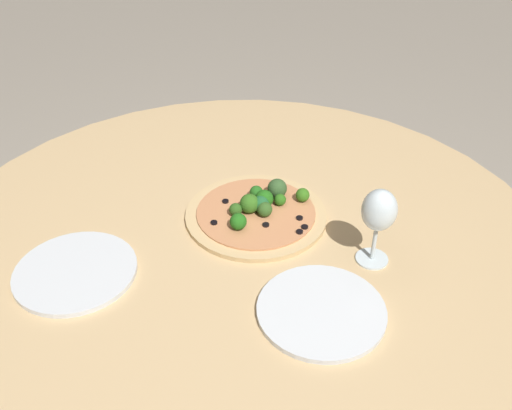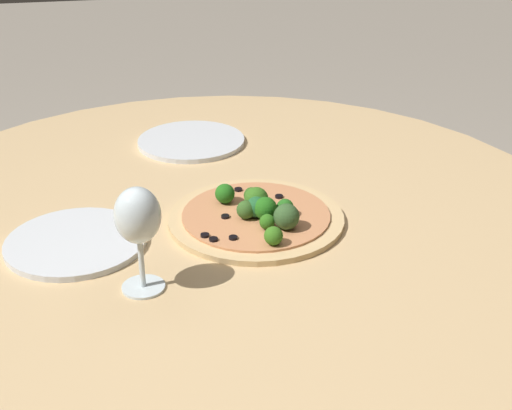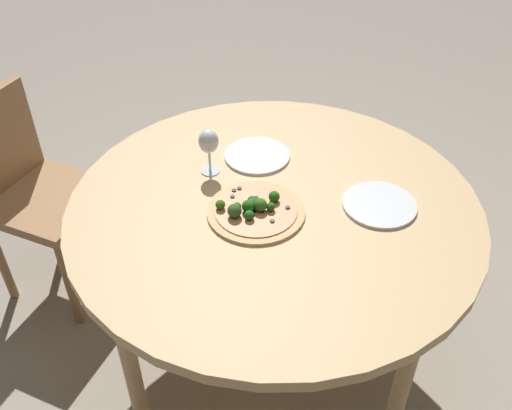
% 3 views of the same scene
% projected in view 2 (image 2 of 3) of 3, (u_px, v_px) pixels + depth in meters
% --- Properties ---
extents(dining_table, '(1.27, 1.27, 0.74)m').
position_uv_depth(dining_table, '(221.00, 239.00, 1.26)').
color(dining_table, tan).
rests_on(dining_table, ground_plane).
extents(pizza, '(0.30, 0.30, 0.06)m').
position_uv_depth(pizza, '(258.00, 215.00, 1.19)').
color(pizza, tan).
rests_on(pizza, dining_table).
extents(wine_glass, '(0.06, 0.06, 0.16)m').
position_uv_depth(wine_glass, '(138.00, 219.00, 0.96)').
color(wine_glass, silver).
rests_on(wine_glass, dining_table).
extents(plate_near, '(0.23, 0.23, 0.01)m').
position_uv_depth(plate_near, '(191.00, 141.00, 1.51)').
color(plate_near, silver).
rests_on(plate_near, dining_table).
extents(plate_far, '(0.22, 0.22, 0.01)m').
position_uv_depth(plate_far, '(76.00, 242.00, 1.12)').
color(plate_far, silver).
rests_on(plate_far, dining_table).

